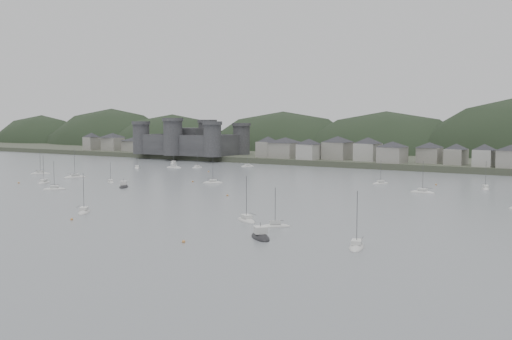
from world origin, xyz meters
The scene contains 9 objects.
ground centered at (0.00, 0.00, 0.00)m, with size 900.00×900.00×0.00m, color slate.
far_shore_land centered at (0.00, 295.00, 1.50)m, with size 900.00×250.00×3.00m, color #383D2D.
forested_ridge centered at (4.83, 269.40, -11.28)m, with size 851.55×103.94×102.57m.
castle centered at (-120.00, 179.80, 10.96)m, with size 66.00×43.00×20.00m.
waterfront_town centered at (50.59, 183.34, 8.66)m, with size 451.48×28.46×12.92m.
moored_fleet centered at (-22.88, 59.81, 0.18)m, with size 238.57×175.12×12.91m.
motor_launch_near centered at (53.07, -1.04, 0.28)m, with size 8.58×8.20×4.07m.
motor_launch_far centered at (-37.55, 47.52, 0.29)m, with size 6.93×7.94×3.87m.
mooring_buoys centered at (4.91, 51.92, 0.15)m, with size 177.64×130.51×0.70m.
Camera 1 is at (118.97, -98.97, 23.35)m, focal length 42.10 mm.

